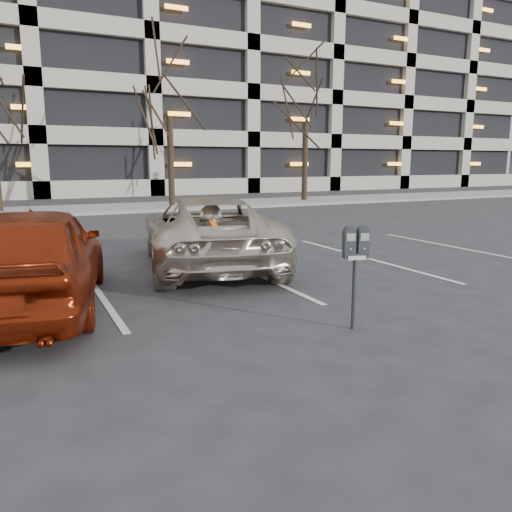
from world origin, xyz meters
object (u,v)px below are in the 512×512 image
object	(u,v)px
suv_silver	(208,232)
car_red	(32,257)
parking_meter	(356,252)
tree_d	(306,70)
tree_c	(168,57)

from	to	relation	value
suv_silver	car_red	xyz separation A→B (m)	(-3.21, -1.72, 0.06)
parking_meter	tree_d	bearing A→B (deg)	77.51
tree_d	suv_silver	bearing A→B (deg)	-127.95
suv_silver	parking_meter	bearing A→B (deg)	105.77
tree_d	parking_meter	xyz separation A→B (m)	(-9.86, -17.31, -5.50)
tree_d	car_red	bearing A→B (deg)	-132.21
car_red	tree_d	bearing A→B (deg)	-120.85
tree_c	suv_silver	xyz separation A→B (m)	(-3.12, -12.98, -5.77)
tree_c	car_red	size ratio (longest dim) A/B	2.05
tree_c	tree_d	size ratio (longest dim) A/B	1.00
tree_d	car_red	size ratio (longest dim) A/B	2.05
parking_meter	car_red	size ratio (longest dim) A/B	0.29
tree_c	tree_d	world-z (taller)	tree_c
parking_meter	suv_silver	world-z (taller)	suv_silver
tree_d	suv_silver	xyz separation A→B (m)	(-10.12, -12.98, -5.77)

